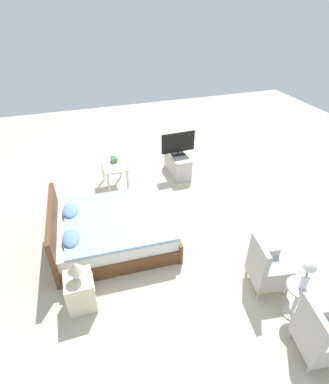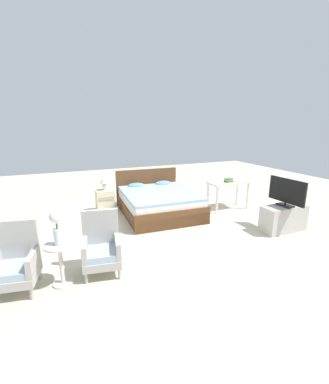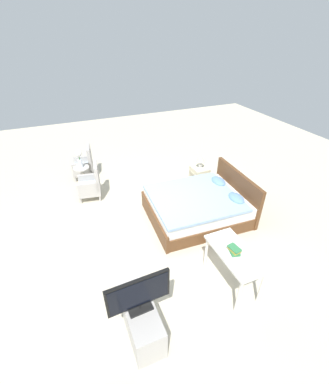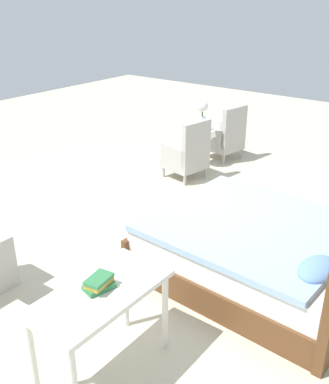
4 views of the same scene
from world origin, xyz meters
name	(u,v)px [view 2 (image 2 of 4)]	position (x,y,z in m)	size (l,w,h in m)	color
ground_plane	(167,230)	(0.00, 0.00, 0.00)	(16.00, 16.00, 0.00)	beige
bed	(158,202)	(0.21, 1.07, 0.30)	(1.81, 2.16, 0.96)	brown
armchair_by_window_left	(16,263)	(-2.65, -1.02, 0.37)	(0.63, 0.63, 0.92)	#ADA8A3
armchair_by_window_right	(102,248)	(-1.52, -1.02, 0.37)	(0.62, 0.62, 0.92)	#ADA8A3
side_table	(61,259)	(-2.09, -1.15, 0.38)	(0.40, 0.40, 0.60)	beige
flower_vase	(57,224)	(-2.09, -1.15, 0.90)	(0.17, 0.17, 0.48)	silver
nightstand	(105,201)	(-0.97, 1.74, 0.28)	(0.44, 0.41, 0.56)	beige
table_lamp	(104,182)	(-0.97, 1.74, 0.77)	(0.22, 0.22, 0.33)	silver
tv_stand	(283,218)	(2.22, -0.95, 0.27)	(0.96, 0.40, 0.54)	#B7B2AD
tv_flatscreen	(287,192)	(2.22, -0.95, 0.83)	(0.21, 0.85, 0.57)	black
vanity_desk	(228,186)	(2.01, 0.69, 0.62)	(1.04, 0.52, 0.73)	silver
book_stack	(229,180)	(2.00, 0.67, 0.77)	(0.24, 0.18, 0.09)	#337A47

